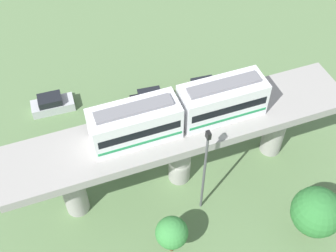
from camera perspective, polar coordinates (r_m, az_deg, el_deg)
ground_plane at (r=39.19m, az=1.45°, el=-6.61°), size 120.00×120.00×0.00m
viaduct at (r=34.90m, az=1.62°, el=-1.65°), size 5.20×28.00×7.05m
train at (r=32.43m, az=1.52°, el=1.90°), size 2.64×13.55×3.24m
parked_car_black at (r=44.27m, az=-2.22°, el=3.46°), size 2.21×4.36×1.76m
parked_car_silver at (r=45.32m, az=-14.88°, el=2.78°), size 1.99×4.28×1.76m
parked_car_red at (r=45.52m, az=4.70°, el=4.88°), size 2.17×4.35×1.76m
tree_near_viaduct at (r=35.13m, az=18.83°, el=-10.57°), size 3.89×3.89×5.40m
tree_mid_lot at (r=33.27m, az=0.49°, el=-13.78°), size 2.48×2.48×4.03m
tree_far_corner at (r=38.76m, az=-6.06°, el=0.39°), size 3.95×3.95×5.40m
signal_post at (r=33.21m, az=4.81°, el=-5.62°), size 0.44×0.28×9.65m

